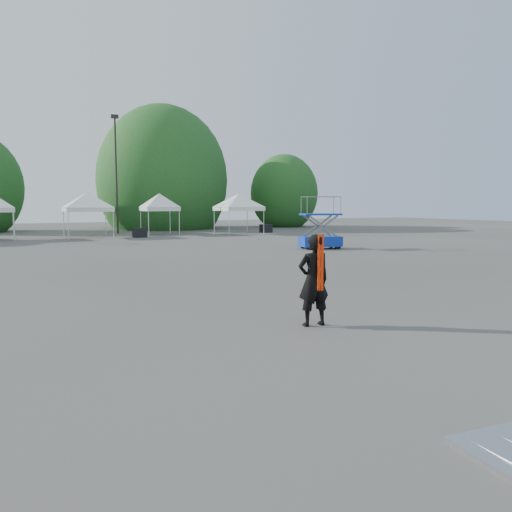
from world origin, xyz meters
name	(u,v)px	position (x,y,z in m)	size (l,w,h in m)	color
ground	(260,307)	(0.00, 0.00, 0.00)	(120.00, 120.00, 0.00)	#474442
light_pole_east	(116,167)	(3.00, 32.00, 5.52)	(0.60, 0.25, 9.80)	black
tree_mid_e	(163,181)	(9.00, 39.00, 4.84)	(5.12, 5.12, 7.79)	#382314
tree_far_e	(284,193)	(22.00, 37.00, 3.63)	(3.84, 3.84, 5.84)	#382314
tent_e	(87,196)	(0.02, 27.84, 3.06)	(4.64, 4.64, 3.88)	silver
tent_f	(159,197)	(5.69, 28.74, 3.06)	(3.78, 3.78, 3.88)	silver
tent_g	(239,197)	(11.94, 27.11, 3.06)	(4.67, 4.67, 3.88)	silver
man	(314,280)	(0.11, -2.19, 0.95)	(0.73, 0.51, 1.89)	black
scissor_lift	(321,223)	(10.20, 12.46, 1.46)	(2.43, 1.55, 2.90)	#0C1C9F
crate_mid	(140,233)	(3.48, 26.41, 0.35)	(0.90, 0.70, 0.70)	black
crate_east	(266,228)	(14.86, 27.75, 0.36)	(0.92, 0.72, 0.72)	black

